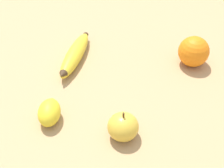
# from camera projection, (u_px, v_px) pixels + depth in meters

# --- Properties ---
(ground_plane) EXTENTS (3.00, 3.00, 0.00)m
(ground_plane) POSITION_uv_depth(u_px,v_px,m) (104.00, 74.00, 0.86)
(ground_plane) COLOR tan
(banana) EXTENTS (0.23, 0.06, 0.04)m
(banana) POSITION_uv_depth(u_px,v_px,m) (75.00, 55.00, 0.90)
(banana) COLOR yellow
(banana) RESTS_ON ground_plane
(orange) EXTENTS (0.09, 0.09, 0.09)m
(orange) POSITION_uv_depth(u_px,v_px,m) (194.00, 51.00, 0.87)
(orange) COLOR orange
(orange) RESTS_ON ground_plane
(apple) EXTENTS (0.07, 0.07, 0.08)m
(apple) POSITION_uv_depth(u_px,v_px,m) (123.00, 127.00, 0.69)
(apple) COLOR gold
(apple) RESTS_ON ground_plane
(lemon) EXTENTS (0.09, 0.07, 0.05)m
(lemon) POSITION_uv_depth(u_px,v_px,m) (49.00, 112.00, 0.73)
(lemon) COLOR yellow
(lemon) RESTS_ON ground_plane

